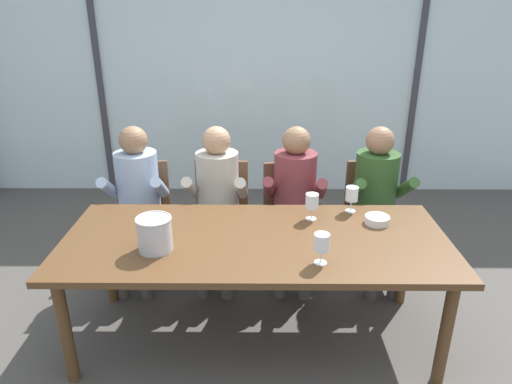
{
  "coord_description": "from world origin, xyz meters",
  "views": [
    {
      "loc": [
        0.02,
        -2.42,
        2.02
      ],
      "look_at": [
        0.0,
        0.35,
        0.87
      ],
      "focal_mm": 32.25,
      "sensor_mm": 36.0,
      "label": 1
    }
  ],
  "objects_px": {
    "dining_table": "(256,248)",
    "wine_glass_center_pour": "(352,195)",
    "chair_right_of_center": "(373,208)",
    "chair_near_curtain": "(142,209)",
    "chair_left_of_center": "(221,208)",
    "person_olive_shirt": "(378,196)",
    "wine_glass_near_bucket": "(312,202)",
    "person_pale_blue_shirt": "(137,195)",
    "chair_center": "(291,210)",
    "person_beige_jumper": "(217,195)",
    "tasting_bowl": "(377,220)",
    "person_maroon_top": "(295,196)",
    "ice_bucket_primary": "(155,233)",
    "wine_glass_by_left_taster": "(322,244)"
  },
  "relations": [
    {
      "from": "dining_table",
      "to": "wine_glass_center_pour",
      "type": "xyz_separation_m",
      "value": [
        0.63,
        0.38,
        0.19
      ]
    },
    {
      "from": "chair_right_of_center",
      "to": "wine_glass_center_pour",
      "type": "height_order",
      "value": "wine_glass_center_pour"
    },
    {
      "from": "chair_near_curtain",
      "to": "chair_left_of_center",
      "type": "xyz_separation_m",
      "value": [
        0.62,
        0.01,
        0.0
      ]
    },
    {
      "from": "chair_left_of_center",
      "to": "chair_right_of_center",
      "type": "xyz_separation_m",
      "value": [
        1.21,
        0.01,
        0.0
      ]
    },
    {
      "from": "person_olive_shirt",
      "to": "wine_glass_near_bucket",
      "type": "distance_m",
      "value": 0.76
    },
    {
      "from": "person_pale_blue_shirt",
      "to": "chair_left_of_center",
      "type": "bearing_deg",
      "value": 11.14
    },
    {
      "from": "chair_center",
      "to": "person_olive_shirt",
      "type": "bearing_deg",
      "value": -18.18
    },
    {
      "from": "person_beige_jumper",
      "to": "tasting_bowl",
      "type": "relative_size",
      "value": 7.64
    },
    {
      "from": "chair_right_of_center",
      "to": "tasting_bowl",
      "type": "relative_size",
      "value": 5.59
    },
    {
      "from": "person_maroon_top",
      "to": "person_olive_shirt",
      "type": "bearing_deg",
      "value": 4.7
    },
    {
      "from": "chair_left_of_center",
      "to": "chair_right_of_center",
      "type": "relative_size",
      "value": 1.0
    },
    {
      "from": "dining_table",
      "to": "person_olive_shirt",
      "type": "xyz_separation_m",
      "value": [
        0.91,
        0.76,
        0.02
      ]
    },
    {
      "from": "dining_table",
      "to": "person_pale_blue_shirt",
      "type": "bearing_deg",
      "value": 140.08
    },
    {
      "from": "wine_glass_center_pour",
      "to": "chair_left_of_center",
      "type": "bearing_deg",
      "value": 150.65
    },
    {
      "from": "tasting_bowl",
      "to": "chair_center",
      "type": "bearing_deg",
      "value": 125.97
    },
    {
      "from": "person_beige_jumper",
      "to": "wine_glass_near_bucket",
      "type": "height_order",
      "value": "person_beige_jumper"
    },
    {
      "from": "dining_table",
      "to": "person_beige_jumper",
      "type": "xyz_separation_m",
      "value": [
        -0.3,
        0.76,
        0.02
      ]
    },
    {
      "from": "person_pale_blue_shirt",
      "to": "ice_bucket_primary",
      "type": "bearing_deg",
      "value": -71.01
    },
    {
      "from": "chair_center",
      "to": "tasting_bowl",
      "type": "distance_m",
      "value": 0.87
    },
    {
      "from": "chair_left_of_center",
      "to": "person_pale_blue_shirt",
      "type": "height_order",
      "value": "person_pale_blue_shirt"
    },
    {
      "from": "chair_near_curtain",
      "to": "chair_right_of_center",
      "type": "xyz_separation_m",
      "value": [
        1.84,
        0.03,
        0.0
      ]
    },
    {
      "from": "wine_glass_near_bucket",
      "to": "wine_glass_center_pour",
      "type": "distance_m",
      "value": 0.3
    },
    {
      "from": "tasting_bowl",
      "to": "wine_glass_center_pour",
      "type": "distance_m",
      "value": 0.25
    },
    {
      "from": "person_pale_blue_shirt",
      "to": "person_olive_shirt",
      "type": "xyz_separation_m",
      "value": [
        1.82,
        0.0,
        0.0
      ]
    },
    {
      "from": "chair_near_curtain",
      "to": "tasting_bowl",
      "type": "relative_size",
      "value": 5.59
    },
    {
      "from": "person_maroon_top",
      "to": "wine_glass_near_bucket",
      "type": "relative_size",
      "value": 6.83
    },
    {
      "from": "tasting_bowl",
      "to": "person_olive_shirt",
      "type": "bearing_deg",
      "value": 75.63
    },
    {
      "from": "person_maroon_top",
      "to": "wine_glass_by_left_taster",
      "type": "relative_size",
      "value": 6.83
    },
    {
      "from": "dining_table",
      "to": "wine_glass_by_left_taster",
      "type": "relative_size",
      "value": 13.19
    },
    {
      "from": "person_beige_jumper",
      "to": "ice_bucket_primary",
      "type": "height_order",
      "value": "person_beige_jumper"
    },
    {
      "from": "dining_table",
      "to": "chair_right_of_center",
      "type": "bearing_deg",
      "value": 44.41
    },
    {
      "from": "chair_right_of_center",
      "to": "wine_glass_center_pour",
      "type": "bearing_deg",
      "value": -122.52
    },
    {
      "from": "chair_near_curtain",
      "to": "chair_right_of_center",
      "type": "distance_m",
      "value": 1.84
    },
    {
      "from": "chair_center",
      "to": "person_olive_shirt",
      "type": "relative_size",
      "value": 0.73
    },
    {
      "from": "chair_center",
      "to": "chair_right_of_center",
      "type": "bearing_deg",
      "value": -4.54
    },
    {
      "from": "person_olive_shirt",
      "to": "tasting_bowl",
      "type": "distance_m",
      "value": 0.58
    },
    {
      "from": "chair_near_curtain",
      "to": "person_olive_shirt",
      "type": "distance_m",
      "value": 1.83
    },
    {
      "from": "wine_glass_center_pour",
      "to": "dining_table",
      "type": "bearing_deg",
      "value": -148.97
    },
    {
      "from": "person_pale_blue_shirt",
      "to": "person_maroon_top",
      "type": "relative_size",
      "value": 1.0
    },
    {
      "from": "chair_center",
      "to": "wine_glass_by_left_taster",
      "type": "distance_m",
      "value": 1.21
    },
    {
      "from": "chair_left_of_center",
      "to": "wine_glass_by_left_taster",
      "type": "height_order",
      "value": "wine_glass_by_left_taster"
    },
    {
      "from": "person_beige_jumper",
      "to": "tasting_bowl",
      "type": "distance_m",
      "value": 1.21
    },
    {
      "from": "person_olive_shirt",
      "to": "tasting_bowl",
      "type": "height_order",
      "value": "person_olive_shirt"
    },
    {
      "from": "dining_table",
      "to": "ice_bucket_primary",
      "type": "distance_m",
      "value": 0.61
    },
    {
      "from": "chair_right_of_center",
      "to": "dining_table",
      "type": "bearing_deg",
      "value": -138.96
    },
    {
      "from": "dining_table",
      "to": "chair_right_of_center",
      "type": "distance_m",
      "value": 1.31
    },
    {
      "from": "chair_right_of_center",
      "to": "tasting_bowl",
      "type": "xyz_separation_m",
      "value": [
        -0.16,
        -0.71,
        0.24
      ]
    },
    {
      "from": "person_maroon_top",
      "to": "chair_right_of_center",
      "type": "bearing_deg",
      "value": 18.13
    },
    {
      "from": "wine_glass_near_bucket",
      "to": "person_olive_shirt",
      "type": "bearing_deg",
      "value": 41.93
    },
    {
      "from": "person_beige_jumper",
      "to": "dining_table",
      "type": "bearing_deg",
      "value": -66.97
    }
  ]
}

